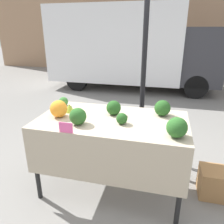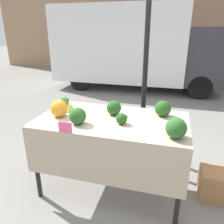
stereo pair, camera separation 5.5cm
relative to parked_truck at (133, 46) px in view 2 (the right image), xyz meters
name	(u,v)px [view 2 (the right image)]	position (x,y,z in m)	size (l,w,h in m)	color
ground_plane	(112,186)	(0.68, -5.02, -1.33)	(40.00, 40.00, 0.00)	gray
tent_pole	(146,63)	(0.91, -4.13, 0.06)	(0.07, 0.07, 2.79)	black
parked_truck	(133,46)	(0.00, 0.00, 0.00)	(5.10, 2.08, 2.50)	white
market_table	(110,131)	(0.68, -5.09, -0.55)	(1.63, 0.90, 0.90)	tan
orange_cauliflower	(59,108)	(0.10, -5.11, -0.34)	(0.19, 0.19, 0.19)	orange
romanesco_head	(70,108)	(0.14, -4.93, -0.38)	(0.12, 0.12, 0.10)	#93B238
broccoli_head_0	(78,116)	(0.38, -5.25, -0.34)	(0.18, 0.18, 0.18)	#285B23
broccoli_head_1	(163,108)	(1.21, -4.79, -0.34)	(0.18, 0.18, 0.18)	#23511E
broccoli_head_2	(65,101)	(-0.02, -4.75, -0.37)	(0.12, 0.12, 0.12)	#387533
broccoli_head_3	(121,119)	(0.81, -5.13, -0.37)	(0.12, 0.12, 0.12)	#23511E
broccoli_head_4	(176,128)	(1.35, -5.30, -0.34)	(0.19, 0.19, 0.19)	#285B23
broccoli_head_5	(114,108)	(0.67, -4.89, -0.35)	(0.17, 0.17, 0.17)	#23511E
price_sign	(65,127)	(0.35, -5.46, -0.38)	(0.14, 0.01, 0.10)	#F45B9E
produce_crate	(221,185)	(1.93, -4.88, -1.16)	(0.47, 0.31, 0.33)	#9E7042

